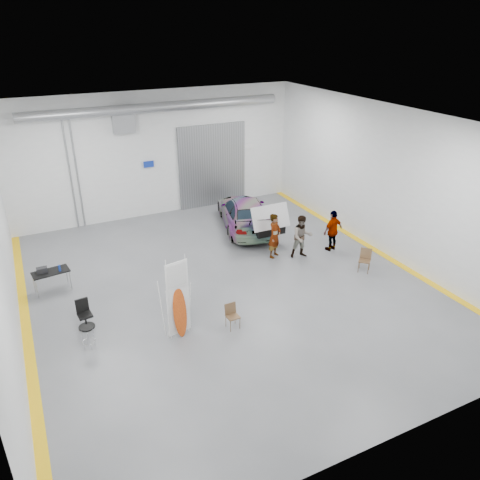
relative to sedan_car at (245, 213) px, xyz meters
name	(u,v)px	position (x,y,z in m)	size (l,w,h in m)	color
ground	(228,285)	(-2.95, -4.49, -0.73)	(16.00, 16.00, 0.00)	#5C5E64
room_shell	(207,162)	(-2.71, -2.27, 3.35)	(14.02, 16.18, 6.01)	silver
sedan_car	(245,213)	(0.00, 0.00, 0.00)	(2.05, 5.04, 1.46)	silver
person_a	(275,236)	(-0.24, -3.19, 0.21)	(0.68, 0.45, 1.88)	#835E47
person_b	(302,237)	(0.73, -3.71, 0.18)	(0.89, 0.68, 1.81)	#466981
person_c	(333,230)	(2.25, -3.73, 0.16)	(1.03, 0.43, 1.78)	#A25536
surfboard_display	(178,306)	(-5.54, -6.58, 0.37)	(0.76, 0.31, 2.72)	white
folding_chair_near	(233,321)	(-3.88, -6.91, -0.48)	(0.40, 0.41, 0.81)	brown
folding_chair_far	(364,265)	(2.25, -5.81, -0.45)	(0.59, 0.68, 0.90)	brown
shop_stool	(88,338)	(-8.14, -5.97, -0.37)	(0.37, 0.37, 0.73)	black
work_table	(48,272)	(-8.81, -2.06, 0.05)	(1.32, 0.78, 1.02)	gray
office_chair	(85,316)	(-8.06, -4.84, -0.31)	(0.51, 0.51, 0.95)	black
trunk_lid	(269,214)	(0.00, -2.27, 0.75)	(1.70, 1.04, 0.04)	silver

